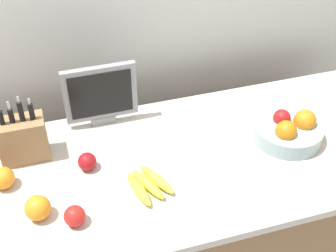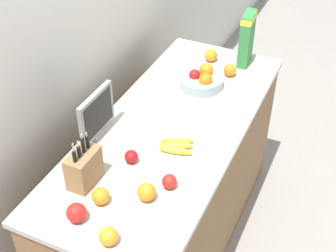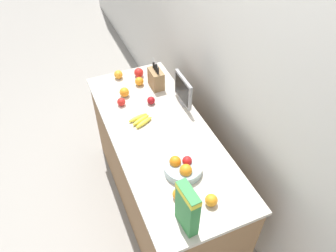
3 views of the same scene
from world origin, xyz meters
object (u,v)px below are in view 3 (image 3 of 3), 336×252
apple_rightmost (139,73)px  apple_by_knife_block (121,102)px  orange_by_cereal (178,194)px  fruit_bowl (183,167)px  orange_back_center (124,92)px  orange_near_bowl (211,200)px  orange_mid_right (118,75)px  apple_middle (151,100)px  knife_block (156,78)px  orange_front_left (139,81)px  small_monitor (183,90)px  cereal_box (187,207)px  banana_bunch (141,120)px

apple_rightmost → apple_by_knife_block: apple_rightmost is taller
orange_by_cereal → apple_by_knife_block: bearing=-176.5°
fruit_bowl → apple_rightmost: fruit_bowl is taller
orange_back_center → orange_near_bowl: bearing=7.8°
apple_by_knife_block → orange_mid_right: bearing=166.9°
apple_by_knife_block → fruit_bowl: bearing=11.9°
apple_middle → orange_near_bowl: size_ratio=0.83×
knife_block → orange_mid_right: size_ratio=3.37×
orange_front_left → orange_near_bowl: bearing=-0.0°
fruit_bowl → orange_mid_right: (-1.19, -0.08, -0.00)m
fruit_bowl → apple_by_knife_block: (-0.82, -0.17, -0.01)m
knife_block → orange_near_bowl: 1.24m
small_monitor → orange_front_left: small_monitor is taller
small_monitor → orange_back_center: 0.50m
apple_middle → orange_back_center: 0.25m
orange_back_center → orange_by_cereal: size_ratio=1.09×
apple_rightmost → cereal_box: bearing=-8.9°
orange_by_cereal → fruit_bowl: bearing=147.7°
knife_block → apple_by_knife_block: 0.38m
small_monitor → orange_by_cereal: bearing=-26.4°
knife_block → cereal_box: cereal_box is taller
small_monitor → apple_by_knife_block: 0.51m
apple_middle → knife_block: bearing=148.3°
cereal_box → apple_rightmost: bearing=166.5°
fruit_bowl → orange_front_left: fruit_bowl is taller
cereal_box → orange_mid_right: bearing=173.2°
small_monitor → apple_middle: 0.28m
orange_mid_right → orange_back_center: (0.27, -0.03, 0.00)m
knife_block → orange_mid_right: knife_block is taller
small_monitor → orange_near_bowl: size_ratio=3.54×
orange_near_bowl → knife_block: bearing=174.1°
knife_block → orange_back_center: (0.02, -0.29, -0.04)m
small_monitor → apple_middle: bearing=-112.9°
small_monitor → orange_near_bowl: (0.94, -0.24, -0.10)m
small_monitor → apple_middle: size_ratio=4.25×
apple_middle → apple_rightmost: 0.40m
apple_rightmost → orange_by_cereal: bearing=-8.8°
cereal_box → orange_by_cereal: bearing=165.5°
orange_front_left → orange_near_bowl: size_ratio=0.98×
orange_near_bowl → orange_by_cereal: (-0.12, -0.16, -0.00)m
banana_bunch → orange_mid_right: size_ratio=2.47×
knife_block → apple_middle: 0.24m
orange_mid_right → orange_front_left: bearing=39.3°
orange_front_left → orange_back_center: 0.19m
knife_block → orange_by_cereal: (1.12, -0.29, -0.05)m
knife_block → orange_front_left: size_ratio=3.44×
orange_mid_right → orange_back_center: orange_back_center is taller
cereal_box → orange_back_center: cereal_box is taller
banana_bunch → orange_front_left: (-0.46, 0.15, 0.02)m
apple_by_knife_block → orange_back_center: orange_back_center is taller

